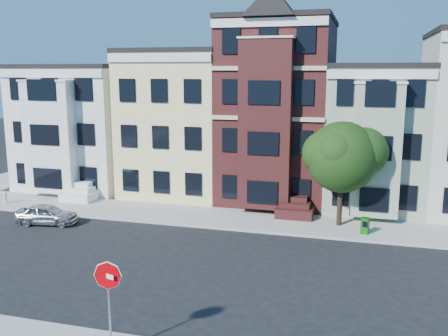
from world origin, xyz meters
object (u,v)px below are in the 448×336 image
(parked_car, at_px, (47,214))
(fire_hydrant, at_px, (6,199))
(stop_sign, at_px, (109,301))
(street_tree, at_px, (342,162))
(newspaper_box, at_px, (365,226))

(parked_car, bearing_deg, fire_hydrant, 51.70)
(stop_sign, bearing_deg, street_tree, 84.16)
(parked_car, distance_m, newspaper_box, 18.15)
(parked_car, xyz_separation_m, fire_hydrant, (-5.12, 2.78, -0.14))
(newspaper_box, distance_m, fire_hydrant, 23.06)
(newspaper_box, bearing_deg, parked_car, -154.51)
(street_tree, bearing_deg, fire_hydrant, -176.81)
(street_tree, xyz_separation_m, fire_hydrant, (-21.63, -1.21, -3.37))
(parked_car, distance_m, stop_sign, 15.33)
(stop_sign, bearing_deg, fire_hydrant, 153.82)
(parked_car, distance_m, fire_hydrant, 5.83)
(parked_car, bearing_deg, street_tree, -86.27)
(fire_hydrant, bearing_deg, parked_car, -28.46)
(newspaper_box, relative_size, fire_hydrant, 1.46)
(newspaper_box, bearing_deg, street_tree, 155.74)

